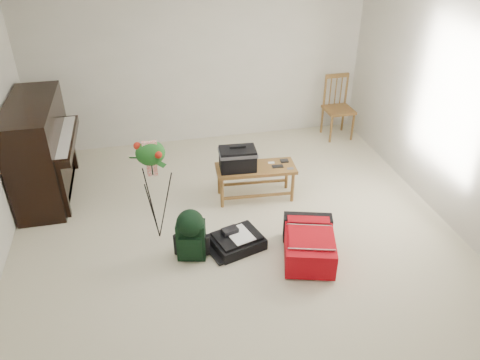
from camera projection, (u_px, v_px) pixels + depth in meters
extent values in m
cube|color=beige|center=(240.00, 245.00, 5.23)|extent=(5.00, 5.50, 0.01)
cube|color=white|center=(240.00, 13.00, 3.92)|extent=(5.00, 5.50, 0.01)
cube|color=silver|center=(199.00, 61.00, 6.86)|extent=(5.00, 0.04, 2.50)
cube|color=silver|center=(466.00, 122.00, 5.04)|extent=(0.04, 5.50, 2.50)
cube|color=black|center=(40.00, 150.00, 5.82)|extent=(0.55, 1.50, 1.25)
cube|color=black|center=(63.00, 140.00, 5.82)|extent=(0.28, 1.30, 0.10)
cube|color=white|center=(62.00, 137.00, 5.79)|extent=(0.22, 1.20, 0.02)
cube|color=black|center=(53.00, 189.00, 6.13)|extent=(0.45, 1.30, 0.10)
cube|color=olive|center=(256.00, 168.00, 5.83)|extent=(1.02, 0.47, 0.04)
cylinder|color=olive|center=(223.00, 194.00, 5.73)|extent=(0.04, 0.04, 0.41)
cylinder|color=olive|center=(219.00, 181.00, 6.00)|extent=(0.04, 0.04, 0.41)
cylinder|color=olive|center=(293.00, 186.00, 5.90)|extent=(0.04, 0.04, 0.41)
cylinder|color=olive|center=(285.00, 173.00, 6.16)|extent=(0.04, 0.04, 0.41)
cube|color=olive|center=(339.00, 110.00, 7.33)|extent=(0.43, 0.43, 0.04)
cylinder|color=olive|center=(331.00, 130.00, 7.27)|extent=(0.04, 0.04, 0.43)
cylinder|color=olive|center=(322.00, 120.00, 7.58)|extent=(0.04, 0.04, 0.43)
cylinder|color=olive|center=(352.00, 127.00, 7.34)|extent=(0.04, 0.04, 0.43)
cylinder|color=olive|center=(343.00, 118.00, 7.64)|extent=(0.04, 0.04, 0.43)
cube|color=olive|center=(338.00, 76.00, 7.23)|extent=(0.38, 0.05, 0.06)
cylinder|color=olive|center=(325.00, 91.00, 7.32)|extent=(0.04, 0.04, 0.53)
cylinder|color=olive|center=(347.00, 90.00, 7.39)|extent=(0.04, 0.04, 0.53)
cube|color=#BF0810|center=(309.00, 245.00, 4.97)|extent=(0.70, 0.87, 0.29)
cube|color=black|center=(300.00, 228.00, 5.21)|extent=(0.56, 0.32, 0.31)
cube|color=#BF0810|center=(312.00, 236.00, 4.84)|extent=(0.56, 0.54, 0.02)
cube|color=silver|center=(319.00, 249.00, 4.66)|extent=(0.46, 0.15, 0.01)
cube|color=black|center=(237.00, 242.00, 5.17)|extent=(0.64, 0.57, 0.13)
cube|color=black|center=(237.00, 236.00, 5.13)|extent=(0.56, 0.49, 0.03)
cube|color=white|center=(239.00, 235.00, 5.10)|extent=(0.32, 0.38, 0.01)
cube|color=black|center=(231.00, 229.00, 5.15)|extent=(0.19, 0.15, 0.05)
cube|color=black|center=(191.00, 240.00, 4.95)|extent=(0.33, 0.24, 0.45)
cube|color=black|center=(193.00, 248.00, 4.87)|extent=(0.24, 0.10, 0.26)
sphere|color=black|center=(190.00, 223.00, 4.83)|extent=(0.29, 0.29, 0.29)
cube|color=black|center=(184.00, 236.00, 5.02)|extent=(0.05, 0.04, 0.40)
cube|color=black|center=(197.00, 234.00, 5.05)|extent=(0.05, 0.04, 0.40)
cylinder|color=black|center=(151.00, 161.00, 4.85)|extent=(0.01, 0.01, 0.33)
ellipsoid|color=#1C5A1C|center=(150.00, 153.00, 4.79)|extent=(0.31, 0.22, 0.28)
cube|color=red|center=(149.00, 145.00, 4.72)|extent=(0.15, 0.05, 0.09)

